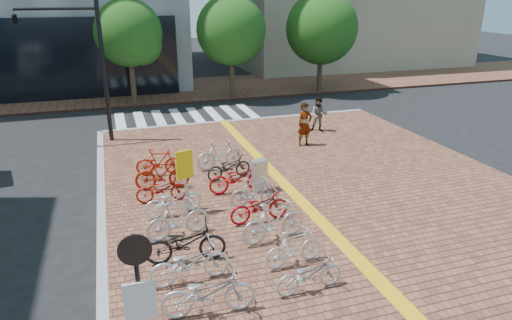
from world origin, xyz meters
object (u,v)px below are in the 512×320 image
object	(u,v)px
bike_7	(159,162)
bike_9	(294,247)
bike_3	(178,219)
bike_1	(190,263)
bike_13	(238,178)
bike_14	(229,167)
bike_15	(220,154)
pedestrian_b	(319,115)
bike_6	(162,174)
bike_4	(173,200)
notice_sign	(139,293)
yellow_sign	(185,170)
utility_box	(259,175)
bike_8	(309,274)
bike_5	(162,189)
bike_12	(255,192)
bike_0	(208,293)
bike_2	(185,243)
bike_10	(274,221)
pedestrian_a	(305,124)
bike_11	(259,206)

from	to	relation	value
bike_7	bike_9	distance (m)	7.25
bike_3	bike_1	bearing A→B (deg)	167.29
bike_13	bike_14	bearing A→B (deg)	-0.10
bike_3	bike_15	xyz separation A→B (m)	(2.28, 4.64, 0.02)
pedestrian_b	bike_6	bearing A→B (deg)	-120.64
bike_4	bike_15	bearing A→B (deg)	-45.92
bike_1	notice_sign	bearing A→B (deg)	151.48
bike_3	bike_6	size ratio (longest dim) A/B	0.99
notice_sign	yellow_sign	bearing A→B (deg)	74.01
bike_14	utility_box	world-z (taller)	utility_box
bike_6	bike_8	size ratio (longest dim) A/B	1.11
bike_5	bike_3	bearing A→B (deg)	-175.19
bike_5	bike_12	world-z (taller)	bike_12
bike_15	utility_box	world-z (taller)	bike_15
bike_3	pedestrian_b	world-z (taller)	pedestrian_b
bike_0	bike_4	world-z (taller)	bike_0
pedestrian_b	yellow_sign	distance (m)	9.90
bike_1	bike_12	distance (m)	4.15
bike_12	utility_box	distance (m)	1.22
pedestrian_b	bike_3	bearing A→B (deg)	-105.66
bike_0	utility_box	world-z (taller)	utility_box
bike_2	bike_14	bearing A→B (deg)	-19.56
bike_0	bike_14	bearing A→B (deg)	-12.62
bike_13	bike_6	bearing A→B (deg)	67.34
bike_14	notice_sign	bearing A→B (deg)	144.58
bike_9	bike_4	bearing A→B (deg)	25.89
bike_6	bike_13	xyz separation A→B (m)	(2.31, -1.02, -0.03)
bike_2	bike_4	bearing A→B (deg)	4.64
bike_10	pedestrian_a	size ratio (longest dim) A/B	1.00
bike_4	bike_14	xyz separation A→B (m)	(2.27, 2.20, -0.03)
bike_3	bike_12	world-z (taller)	bike_3
bike_3	notice_sign	bearing A→B (deg)	154.02
bike_4	bike_12	bearing A→B (deg)	-106.86
bike_4	bike_7	world-z (taller)	bike_7
bike_3	bike_4	world-z (taller)	bike_3
bike_3	bike_13	size ratio (longest dim) A/B	0.92
bike_0	bike_15	size ratio (longest dim) A/B	1.06
yellow_sign	pedestrian_a	bearing A→B (deg)	39.26
bike_6	bike_12	world-z (taller)	bike_6
bike_1	bike_15	bearing A→B (deg)	-22.80
bike_10	bike_15	distance (m)	5.60
bike_3	notice_sign	world-z (taller)	notice_sign
bike_5	bike_7	world-z (taller)	bike_7
bike_7	bike_15	bearing A→B (deg)	-80.63
bike_2	utility_box	distance (m)	4.64
bike_0	notice_sign	xyz separation A→B (m)	(-1.35, -1.36, 1.26)
yellow_sign	notice_sign	bearing A→B (deg)	-105.99
yellow_sign	bike_10	bearing A→B (deg)	-51.02
bike_14	pedestrian_b	distance (m)	7.06
bike_11	bike_13	bearing A→B (deg)	-4.01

